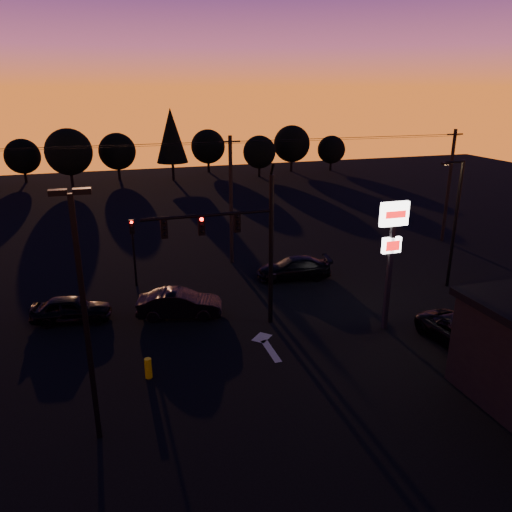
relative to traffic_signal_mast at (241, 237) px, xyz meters
The scene contains 23 objects.
ground 6.35m from the traffic_signal_mast, 88.59° to the right, with size 120.00×120.00×0.00m, color black.
lane_arrow 5.48m from the traffic_signal_mast, 75.57° to the right, with size 1.20×3.10×0.01m.
traffic_signal_mast is the anchor object (origin of this frame).
secondary_signal 9.19m from the traffic_signal_mast, 123.19° to the left, with size 0.30×0.31×4.35m.
parking_lot_light 10.19m from the traffic_signal_mast, 136.63° to the right, with size 1.25×0.30×9.14m.
pylon_sign 7.52m from the traffic_signal_mast, 19.36° to the right, with size 1.50×0.28×6.80m.
streetlight 14.10m from the traffic_signal_mast, ahead, with size 1.55×0.35×8.00m.
utility_pole_1 10.23m from the traffic_signal_mast, 78.16° to the left, with size 1.40×0.26×9.00m.
utility_pole_2 22.45m from the traffic_signal_mast, 26.47° to the left, with size 1.40×0.26×9.00m.
power_wires 10.85m from the traffic_signal_mast, 78.16° to the left, with size 36.00×1.22×0.07m.
bollard 7.78m from the traffic_signal_mast, 145.89° to the right, with size 0.31×0.31×0.93m, color #CCBB00.
tree_1 51.54m from the traffic_signal_mast, 107.98° to the left, with size 4.54×4.54×5.71m.
tree_2 45.11m from the traffic_signal_mast, 102.68° to the left, with size 5.77×5.78×7.26m.
tree_3 48.18m from the traffic_signal_mast, 94.65° to the left, with size 4.95×4.95×6.22m.
tree_4 45.12m from the traffic_signal_mast, 86.06° to the left, with size 4.18×4.18×9.50m.
tree_5 50.84m from the traffic_signal_mast, 79.69° to the left, with size 4.95×4.95×6.22m.
tree_6 46.55m from the traffic_signal_mast, 71.06° to the left, with size 4.54×4.54×5.71m.
tree_7 51.53m from the traffic_signal_mast, 65.83° to the left, with size 5.36×5.36×6.74m.
tree_8 53.43m from the traffic_signal_mast, 59.50° to the left, with size 4.12×4.12×5.19m.
car_left 10.18m from the traffic_signal_mast, 158.94° to the left, with size 1.68×4.18×1.43m, color black.
car_mid 5.55m from the traffic_signal_mast, 144.02° to the left, with size 1.61×4.61×1.52m, color black.
car_right 8.80m from the traffic_signal_mast, 47.64° to the left, with size 1.98×4.88×1.42m, color black.
suv_parked 11.81m from the traffic_signal_mast, 28.56° to the right, with size 2.19×4.75×1.32m, color black.
Camera 1 is at (-6.57, -19.11, 12.11)m, focal length 35.00 mm.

